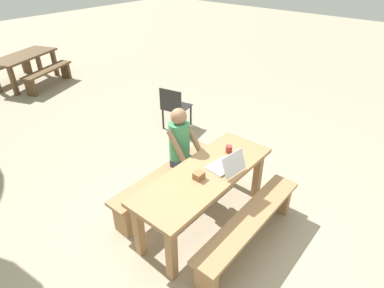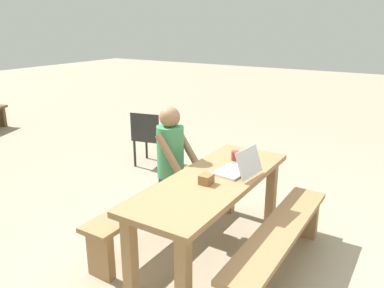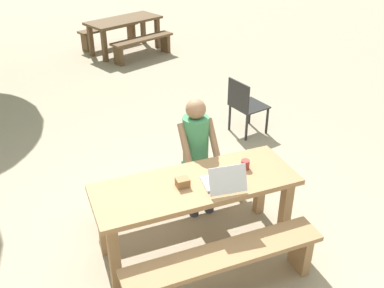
{
  "view_description": "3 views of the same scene",
  "coord_description": "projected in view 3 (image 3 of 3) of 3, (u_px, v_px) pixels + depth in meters",
  "views": [
    {
      "loc": [
        -2.31,
        -1.74,
        2.92
      ],
      "look_at": [
        0.06,
        0.25,
        1.0
      ],
      "focal_mm": 29.81,
      "sensor_mm": 36.0,
      "label": 1
    },
    {
      "loc": [
        -2.69,
        -1.46,
        2.02
      ],
      "look_at": [
        0.06,
        0.25,
        1.0
      ],
      "focal_mm": 35.87,
      "sensor_mm": 36.0,
      "label": 2
    },
    {
      "loc": [
        -1.22,
        -2.93,
        2.97
      ],
      "look_at": [
        0.06,
        0.25,
        1.0
      ],
      "focal_mm": 40.25,
      "sensor_mm": 36.0,
      "label": 3
    }
  ],
  "objects": [
    {
      "name": "bench_near",
      "position": [
        224.0,
        263.0,
        3.56
      ],
      "size": [
        1.73,
        0.3,
        0.46
      ],
      "color": "#9E754C",
      "rests_on": "ground"
    },
    {
      "name": "bench_mid_north",
      "position": [
        109.0,
        32.0,
        9.8
      ],
      "size": [
        1.45,
        0.81,
        0.44
      ],
      "rotation": [
        0.0,
        0.0,
        0.38
      ],
      "color": "brown",
      "rests_on": "ground"
    },
    {
      "name": "bench_far",
      "position": [
        173.0,
        183.0,
        4.56
      ],
      "size": [
        1.73,
        0.3,
        0.46
      ],
      "color": "#9E754C",
      "rests_on": "ground"
    },
    {
      "name": "ground_plane",
      "position": [
        196.0,
        245.0,
        4.23
      ],
      "size": [
        30.0,
        30.0,
        0.0
      ],
      "primitive_type": "plane",
      "color": "tan"
    },
    {
      "name": "plastic_chair",
      "position": [
        245.0,
        105.0,
        6.04
      ],
      "size": [
        0.52,
        0.52,
        0.82
      ],
      "rotation": [
        0.0,
        0.0,
        1.77
      ],
      "color": "#262626",
      "rests_on": "ground"
    },
    {
      "name": "laptop",
      "position": [
        224.0,
        181.0,
        3.77
      ],
      "size": [
        0.37,
        0.37,
        0.25
      ],
      "rotation": [
        0.0,
        0.0,
        3.03
      ],
      "color": "silver",
      "rests_on": "picnic_table_front"
    },
    {
      "name": "bench_mid_south",
      "position": [
        143.0,
        43.0,
        9.01
      ],
      "size": [
        1.45,
        0.81,
        0.44
      ],
      "rotation": [
        0.0,
        0.0,
        0.38
      ],
      "color": "brown",
      "rests_on": "ground"
    },
    {
      "name": "picnic_table_mid",
      "position": [
        124.0,
        25.0,
        9.27
      ],
      "size": [
        1.76,
        1.26,
        0.71
      ],
      "rotation": [
        0.0,
        0.0,
        0.38
      ],
      "color": "brown",
      "rests_on": "ground"
    },
    {
      "name": "coffee_mug",
      "position": [
        245.0,
        164.0,
        4.03
      ],
      "size": [
        0.08,
        0.08,
        0.09
      ],
      "color": "#99332D",
      "rests_on": "picnic_table_front"
    },
    {
      "name": "small_pouch",
      "position": [
        183.0,
        182.0,
        3.78
      ],
      "size": [
        0.11,
        0.1,
        0.08
      ],
      "color": "olive",
      "rests_on": "picnic_table_front"
    },
    {
      "name": "picnic_table_front",
      "position": [
        196.0,
        194.0,
        3.92
      ],
      "size": [
        1.87,
        0.68,
        0.75
      ],
      "color": "#9E754C",
      "rests_on": "ground"
    },
    {
      "name": "person_seated",
      "position": [
        197.0,
        149.0,
        4.41
      ],
      "size": [
        0.38,
        0.39,
        1.26
      ],
      "color": "#333847",
      "rests_on": "ground"
    }
  ]
}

